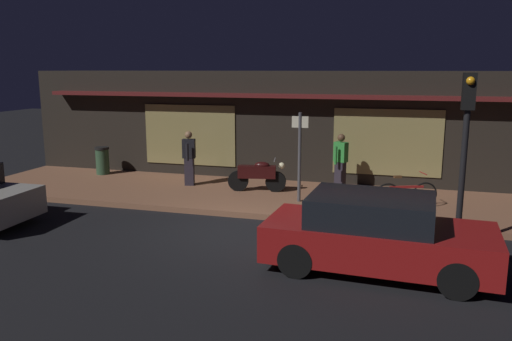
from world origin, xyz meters
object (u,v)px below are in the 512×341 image
object	(u,v)px
motorcycle	(258,175)
traffic_light_pole	(466,132)
person_photographer	(189,157)
sign_post	(300,152)
bicycle_parked	(406,194)
person_bystander	(341,161)
parked_car_far	(376,234)
trash_bin	(102,160)

from	to	relation	value
motorcycle	traffic_light_pole	world-z (taller)	traffic_light_pole
person_photographer	sign_post	bearing A→B (deg)	-15.57
sign_post	bicycle_parked	bearing A→B (deg)	2.55
person_bystander	sign_post	world-z (taller)	sign_post
person_bystander	traffic_light_pole	world-z (taller)	traffic_light_pole
person_photographer	parked_car_far	bearing A→B (deg)	-40.61
traffic_light_pole	person_bystander	bearing A→B (deg)	123.78
sign_post	person_photographer	bearing A→B (deg)	164.43
traffic_light_pole	motorcycle	bearing A→B (deg)	145.99
traffic_light_pole	parked_car_far	bearing A→B (deg)	-138.79
bicycle_parked	person_photographer	size ratio (longest dim) A/B	0.93
motorcycle	sign_post	world-z (taller)	sign_post
motorcycle	person_bystander	bearing A→B (deg)	19.78
motorcycle	parked_car_far	bearing A→B (deg)	-53.18
motorcycle	person_bystander	xyz separation A→B (m)	(2.28, 0.82, 0.38)
person_bystander	motorcycle	bearing A→B (deg)	-160.22
motorcycle	bicycle_parked	distance (m)	4.21
trash_bin	traffic_light_pole	bearing A→B (deg)	-22.13
person_photographer	sign_post	xyz separation A→B (m)	(3.62, -1.01, 0.48)
person_photographer	trash_bin	size ratio (longest dim) A/B	1.80
sign_post	motorcycle	bearing A→B (deg)	149.48
motorcycle	person_photographer	world-z (taller)	person_photographer
bicycle_parked	sign_post	bearing A→B (deg)	-177.45
bicycle_parked	parked_car_far	world-z (taller)	parked_car_far
motorcycle	trash_bin	size ratio (longest dim) A/B	1.82
parked_car_far	sign_post	bearing A→B (deg)	119.11
trash_bin	person_photographer	bearing A→B (deg)	-12.27
person_photographer	trash_bin	bearing A→B (deg)	167.73
trash_bin	parked_car_far	world-z (taller)	parked_car_far
trash_bin	person_bystander	bearing A→B (deg)	-1.02
parked_car_far	motorcycle	bearing A→B (deg)	126.82
person_bystander	parked_car_far	size ratio (longest dim) A/B	0.40
trash_bin	parked_car_far	xyz separation A→B (m)	(9.38, -5.79, 0.08)
person_photographer	parked_car_far	world-z (taller)	person_photographer
trash_bin	sign_post	bearing A→B (deg)	-13.96
bicycle_parked	motorcycle	bearing A→B (deg)	170.58
person_photographer	person_bystander	xyz separation A→B (m)	(4.52, 0.62, 0.00)
sign_post	parked_car_far	bearing A→B (deg)	-60.89
traffic_light_pole	trash_bin	bearing A→B (deg)	157.87
parked_car_far	traffic_light_pole	bearing A→B (deg)	41.21
sign_post	parked_car_far	distance (m)	4.66
sign_post	traffic_light_pole	bearing A→B (deg)	-35.22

